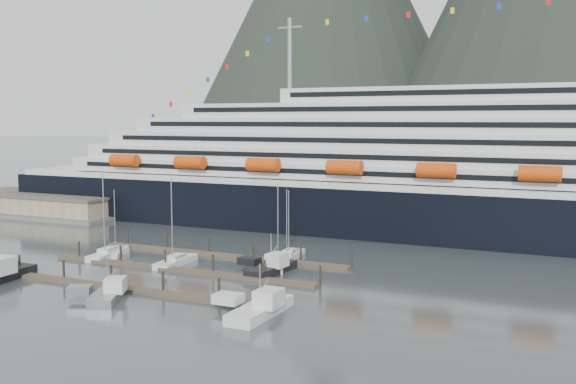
% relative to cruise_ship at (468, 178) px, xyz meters
% --- Properties ---
extents(ground, '(1600.00, 1600.00, 0.00)m').
position_rel_cruise_ship_xyz_m(ground, '(-30.03, -54.94, -12.04)').
color(ground, '#495655').
rests_on(ground, ground).
extents(cruise_ship, '(210.00, 30.40, 50.30)m').
position_rel_cruise_ship_xyz_m(cruise_ship, '(0.00, 0.00, 0.00)').
color(cruise_ship, black).
rests_on(cruise_ship, ground).
extents(warehouse, '(46.00, 20.00, 5.80)m').
position_rel_cruise_ship_xyz_m(warehouse, '(-102.03, -12.94, -9.79)').
color(warehouse, '#595956').
rests_on(warehouse, ground).
extents(dock_near, '(48.18, 2.28, 3.20)m').
position_rel_cruise_ship_xyz_m(dock_near, '(-34.95, -64.89, -11.73)').
color(dock_near, '#473B2D').
rests_on(dock_near, ground).
extents(dock_mid, '(48.18, 2.28, 3.20)m').
position_rel_cruise_ship_xyz_m(dock_mid, '(-34.95, -51.89, -11.73)').
color(dock_mid, '#473B2D').
rests_on(dock_mid, ground).
extents(dock_far, '(48.18, 2.28, 3.20)m').
position_rel_cruise_ship_xyz_m(dock_far, '(-34.95, -38.89, -11.73)').
color(dock_far, '#473B2D').
rests_on(dock_far, ground).
extents(sailboat_a, '(4.40, 10.18, 15.23)m').
position_rel_cruise_ship_xyz_m(sailboat_a, '(-52.14, -48.05, -11.59)').
color(sailboat_a, silver).
rests_on(sailboat_a, ground).
extents(sailboat_b, '(5.84, 8.77, 11.97)m').
position_rel_cruise_ship_xyz_m(sailboat_b, '(-52.50, -45.26, -11.65)').
color(sailboat_b, silver).
rests_on(sailboat_b, ground).
extents(sailboat_c, '(3.62, 10.32, 14.98)m').
position_rel_cruise_ship_xyz_m(sailboat_c, '(-38.09, -47.88, -11.60)').
color(sailboat_c, silver).
rests_on(sailboat_c, ground).
extents(sailboat_d, '(5.65, 10.34, 14.30)m').
position_rel_cruise_ship_xyz_m(sailboat_d, '(-21.89, -42.32, -11.63)').
color(sailboat_d, silver).
rests_on(sailboat_d, ground).
extents(sailboat_f, '(3.61, 9.22, 12.28)m').
position_rel_cruise_ship_xyz_m(sailboat_f, '(-23.32, -34.95, -11.63)').
color(sailboat_f, silver).
rests_on(sailboat_f, ground).
extents(sailboat_g, '(4.27, 9.36, 12.58)m').
position_rel_cruise_ship_xyz_m(sailboat_g, '(-23.13, -36.31, -11.64)').
color(sailboat_g, silver).
rests_on(sailboat_g, ground).
extents(trawler_b, '(8.78, 10.19, 6.33)m').
position_rel_cruise_ship_xyz_m(trawler_b, '(-33.54, -69.99, -11.20)').
color(trawler_b, gray).
rests_on(trawler_b, ground).
extents(trawler_d, '(8.78, 11.88, 7.06)m').
position_rel_cruise_ship_xyz_m(trawler_d, '(-12.16, -67.44, -11.14)').
color(trawler_d, silver).
rests_on(trawler_d, ground).
extents(trawler_e, '(8.25, 10.82, 6.87)m').
position_rel_cruise_ship_xyz_m(trawler_e, '(-21.20, -46.63, -11.15)').
color(trawler_e, black).
rests_on(trawler_e, ground).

